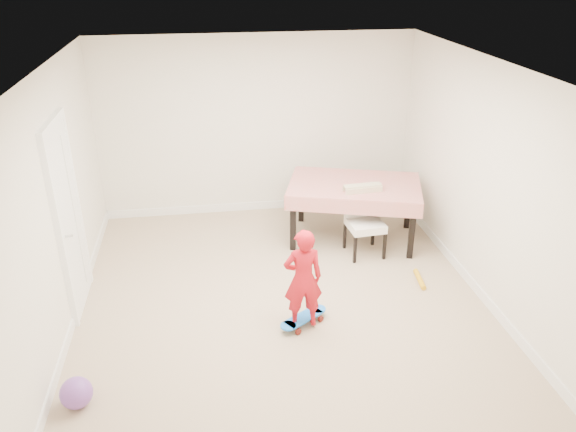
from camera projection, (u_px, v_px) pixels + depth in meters
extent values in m
plane|color=tan|center=(282.00, 299.00, 6.38)|extent=(5.00, 5.00, 0.00)
cube|color=silver|center=(281.00, 69.00, 5.27)|extent=(4.50, 5.00, 0.04)
cube|color=silver|center=(257.00, 127.00, 8.03)|extent=(4.50, 0.04, 2.60)
cube|color=silver|center=(337.00, 344.00, 3.61)|extent=(4.50, 0.04, 2.60)
cube|color=silver|center=(57.00, 208.00, 5.51)|extent=(0.04, 5.00, 2.60)
cube|color=silver|center=(483.00, 182.00, 6.13)|extent=(0.04, 5.00, 2.60)
cube|color=white|center=(69.00, 220.00, 5.90)|extent=(0.11, 0.94, 2.11)
cube|color=white|center=(259.00, 205.00, 8.58)|extent=(4.50, 0.02, 0.12)
cube|color=white|center=(77.00, 313.00, 6.04)|extent=(0.02, 5.00, 0.12)
cube|color=white|center=(468.00, 279.00, 6.66)|extent=(0.02, 5.00, 0.12)
imported|color=red|center=(303.00, 282.00, 5.68)|extent=(0.41, 0.27, 1.11)
sphere|color=#7543A2|center=(76.00, 393.00, 4.84)|extent=(0.28, 0.28, 0.28)
cylinder|color=gold|center=(420.00, 279.00, 6.71)|extent=(0.11, 0.40, 0.06)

